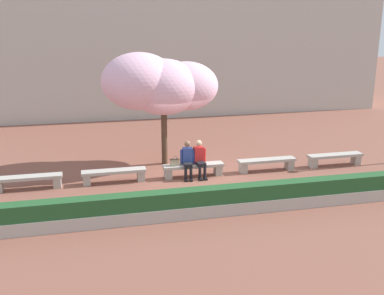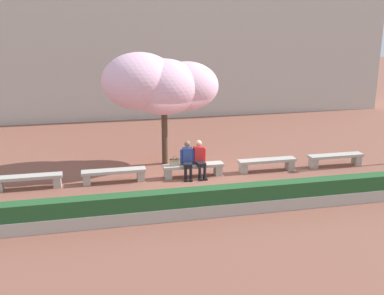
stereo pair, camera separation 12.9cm
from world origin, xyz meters
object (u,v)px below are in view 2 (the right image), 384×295
object	(u,v)px
handbag	(175,162)
cherry_tree_main	(160,84)
stone_bench_near_west	(114,174)
stone_bench_near_east	(267,163)
stone_bench_center	(193,168)
person_seated_left	(188,158)
stone_bench_west_end	(28,180)
stone_bench_east_end	(336,158)
person_seated_right	(199,157)

from	to	relation	value
handbag	cherry_tree_main	bearing A→B (deg)	96.62
stone_bench_near_west	stone_bench_near_east	bearing A→B (deg)	0.00
stone_bench_center	stone_bench_near_east	xyz separation A→B (m)	(2.73, 0.00, 0.00)
stone_bench_near_west	stone_bench_near_east	xyz separation A→B (m)	(5.47, 0.00, 0.00)
stone_bench_near_west	cherry_tree_main	size ratio (longest dim) A/B	0.49
stone_bench_near_west	handbag	distance (m)	2.10
stone_bench_near_west	person_seated_left	distance (m)	2.55
stone_bench_west_end	cherry_tree_main	size ratio (longest dim) A/B	0.49
stone_bench_west_end	stone_bench_near_west	distance (m)	2.73
stone_bench_east_end	cherry_tree_main	size ratio (longest dim) A/B	0.49
stone_bench_near_east	person_seated_left	size ratio (longest dim) A/B	1.65
stone_bench_center	stone_bench_near_east	distance (m)	2.73
stone_bench_near_west	stone_bench_west_end	bearing A→B (deg)	180.00
stone_bench_west_end	cherry_tree_main	world-z (taller)	cherry_tree_main
stone_bench_center	handbag	world-z (taller)	handbag
stone_bench_west_end	stone_bench_near_west	world-z (taller)	same
stone_bench_center	stone_bench_west_end	bearing A→B (deg)	180.00
handbag	stone_bench_center	bearing A→B (deg)	-2.14
stone_bench_near_east	person_seated_left	bearing A→B (deg)	-178.98
person_seated_left	cherry_tree_main	xyz separation A→B (m)	(-0.64, 1.83, 2.32)
stone_bench_center	stone_bench_east_end	distance (m)	5.47
stone_bench_near_west	person_seated_left	xyz separation A→B (m)	(2.52, -0.05, 0.39)
person_seated_left	stone_bench_near_east	bearing A→B (deg)	1.02
stone_bench_east_end	handbag	world-z (taller)	handbag
stone_bench_near_west	person_seated_right	bearing A→B (deg)	-1.04
stone_bench_near_east	person_seated_right	world-z (taller)	person_seated_right
stone_bench_west_end	stone_bench_east_end	distance (m)	10.93
cherry_tree_main	person_seated_left	bearing A→B (deg)	-70.67
stone_bench_near_west	person_seated_right	world-z (taller)	person_seated_right
cherry_tree_main	handbag	bearing A→B (deg)	-83.38
stone_bench_east_end	person_seated_right	bearing A→B (deg)	-179.42
stone_bench_west_end	stone_bench_center	world-z (taller)	same
stone_bench_near_west	handbag	world-z (taller)	handbag
stone_bench_east_end	cherry_tree_main	xyz separation A→B (m)	(-6.32, 1.78, 2.70)
person_seated_left	cherry_tree_main	size ratio (longest dim) A/B	0.30
stone_bench_near_west	stone_bench_east_end	bearing A→B (deg)	0.00
stone_bench_near_east	cherry_tree_main	xyz separation A→B (m)	(-3.59, 1.78, 2.70)
handbag	stone_bench_east_end	bearing A→B (deg)	-0.23
person_seated_right	handbag	xyz separation A→B (m)	(-0.86, 0.08, -0.12)
stone_bench_west_end	stone_bench_near_east	world-z (taller)	same
person_seated_right	cherry_tree_main	distance (m)	3.14
stone_bench_west_end	person_seated_left	xyz separation A→B (m)	(5.25, -0.05, 0.39)
stone_bench_east_end	handbag	xyz separation A→B (m)	(-6.12, 0.02, 0.27)
stone_bench_near_east	person_seated_right	xyz separation A→B (m)	(-2.53, -0.05, 0.39)
cherry_tree_main	person_seated_right	bearing A→B (deg)	-59.85
stone_bench_near_east	handbag	xyz separation A→B (m)	(-3.39, 0.02, 0.27)
stone_bench_east_end	stone_bench_center	bearing A→B (deg)	180.00
stone_bench_west_end	stone_bench_east_end	xyz separation A→B (m)	(10.93, 0.00, 0.00)
stone_bench_center	stone_bench_east_end	bearing A→B (deg)	0.00
person_seated_right	stone_bench_west_end	bearing A→B (deg)	179.46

